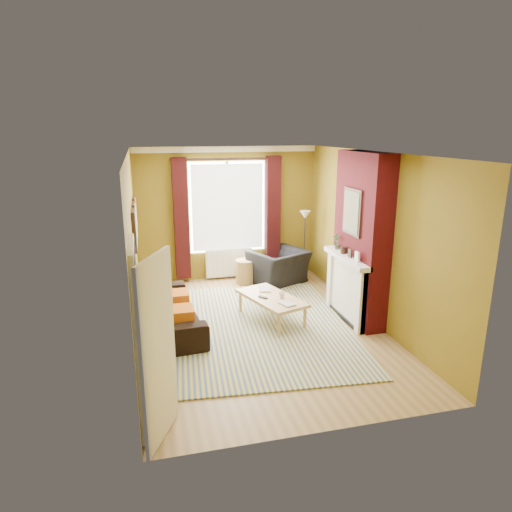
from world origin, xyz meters
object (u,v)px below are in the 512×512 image
object	(u,v)px
wicker_stool	(245,272)
floor_lamp	(305,226)
sofa	(170,310)
coffee_table	(271,299)
armchair	(279,267)

from	to	relation	value
wicker_stool	floor_lamp	bearing A→B (deg)	-5.31
sofa	coffee_table	world-z (taller)	sofa
sofa	armchair	size ratio (longest dim) A/B	2.00
sofa	floor_lamp	distance (m)	3.54
sofa	floor_lamp	bearing A→B (deg)	-63.42
armchair	wicker_stool	size ratio (longest dim) A/B	2.02
armchair	wicker_stool	world-z (taller)	armchair
wicker_stool	coffee_table	bearing A→B (deg)	-90.15
coffee_table	floor_lamp	world-z (taller)	floor_lamp
armchair	floor_lamp	distance (m)	1.01
sofa	armchair	xyz separation A→B (m)	(2.37, 1.74, 0.04)
coffee_table	floor_lamp	size ratio (longest dim) A/B	0.95
sofa	floor_lamp	xyz separation A→B (m)	(2.94, 1.77, 0.88)
sofa	armchair	world-z (taller)	armchair
armchair	sofa	bearing A→B (deg)	11.15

